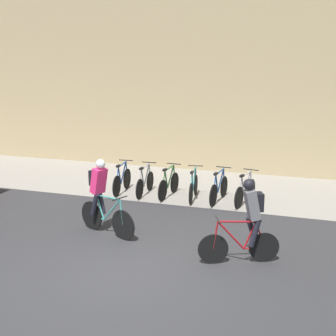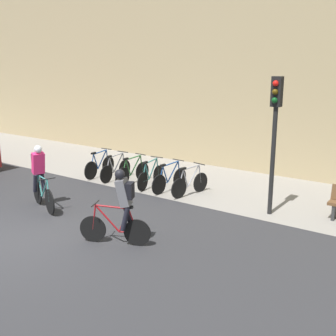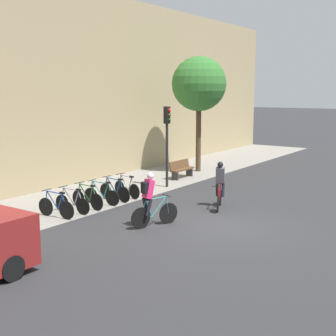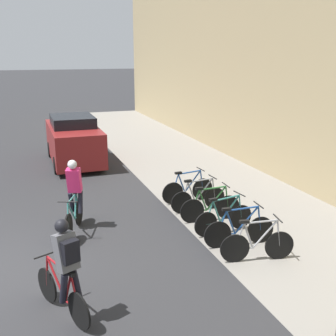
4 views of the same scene
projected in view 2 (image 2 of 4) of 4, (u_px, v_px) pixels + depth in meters
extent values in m
plane|color=#2B2B2D|center=(15.00, 240.00, 9.72)|extent=(200.00, 200.00, 0.00)
cube|color=gray|center=(177.00, 177.00, 15.08)|extent=(44.00, 4.50, 0.01)
cube|color=tan|center=(215.00, 49.00, 16.01)|extent=(44.00, 0.60, 9.00)
cylinder|color=black|center=(50.00, 202.00, 11.32)|extent=(0.67, 0.28, 0.70)
cylinder|color=black|center=(37.00, 192.00, 12.18)|extent=(0.67, 0.28, 0.70)
cylinder|color=teal|center=(45.00, 189.00, 11.55)|extent=(0.56, 0.25, 0.62)
cylinder|color=teal|center=(40.00, 186.00, 11.87)|extent=(0.27, 0.13, 0.58)
cylinder|color=teal|center=(42.00, 178.00, 11.57)|extent=(0.75, 0.32, 0.07)
cylinder|color=teal|center=(40.00, 194.00, 12.01)|extent=(0.41, 0.18, 0.05)
cylinder|color=teal|center=(38.00, 184.00, 12.04)|extent=(0.22, 0.11, 0.56)
cylinder|color=teal|center=(48.00, 191.00, 11.29)|extent=(0.13, 0.08, 0.59)
cylinder|color=black|center=(47.00, 179.00, 11.24)|extent=(0.19, 0.44, 0.03)
cube|color=black|center=(38.00, 174.00, 11.88)|extent=(0.22, 0.15, 0.06)
cube|color=#E52866|center=(38.00, 163.00, 11.72)|extent=(0.41, 0.41, 0.63)
sphere|color=silver|center=(38.00, 149.00, 11.56)|extent=(0.28, 0.28, 0.22)
cylinder|color=black|center=(35.00, 183.00, 11.84)|extent=(0.30, 0.20, 0.56)
cylinder|color=black|center=(43.00, 182.00, 11.96)|extent=(0.26, 0.19, 0.56)
cube|color=black|center=(37.00, 160.00, 11.82)|extent=(0.22, 0.29, 0.36)
cylinder|color=black|center=(93.00, 229.00, 9.58)|extent=(0.58, 0.28, 0.62)
cylinder|color=black|center=(137.00, 233.00, 9.37)|extent=(0.58, 0.28, 0.62)
cylinder|color=maroon|center=(107.00, 218.00, 9.44)|extent=(0.54, 0.26, 0.62)
cylinder|color=maroon|center=(124.00, 220.00, 9.36)|extent=(0.26, 0.14, 0.58)
cylinder|color=maroon|center=(112.00, 207.00, 9.35)|extent=(0.73, 0.34, 0.07)
cylinder|color=maroon|center=(128.00, 232.00, 9.41)|extent=(0.40, 0.20, 0.05)
cylinder|color=maroon|center=(133.00, 221.00, 9.32)|extent=(0.21, 0.12, 0.56)
cylinder|color=maroon|center=(94.00, 217.00, 9.50)|extent=(0.12, 0.08, 0.59)
cylinder|color=black|center=(95.00, 203.00, 9.41)|extent=(0.21, 0.43, 0.03)
cube|color=black|center=(129.00, 207.00, 9.26)|extent=(0.22, 0.15, 0.06)
cube|color=#5B5B60|center=(124.00, 192.00, 9.20)|extent=(0.42, 0.42, 0.63)
sphere|color=black|center=(120.00, 174.00, 9.12)|extent=(0.29, 0.29, 0.22)
cylinder|color=black|center=(128.00, 216.00, 9.44)|extent=(0.30, 0.21, 0.56)
cylinder|color=black|center=(125.00, 219.00, 9.23)|extent=(0.26, 0.20, 0.56)
cube|color=black|center=(130.00, 191.00, 9.16)|extent=(0.23, 0.29, 0.36)
cylinder|color=black|center=(108.00, 165.00, 15.51)|extent=(0.09, 0.65, 0.65)
cylinder|color=black|center=(91.00, 171.00, 14.70)|extent=(0.09, 0.65, 0.65)
cylinder|color=#1E478C|center=(102.00, 159.00, 15.17)|extent=(0.08, 0.54, 0.62)
cylinder|color=#1E478C|center=(96.00, 162.00, 14.87)|extent=(0.06, 0.25, 0.58)
cylinder|color=#1E478C|center=(100.00, 152.00, 15.01)|extent=(0.10, 0.72, 0.07)
cylinder|color=#1E478C|center=(94.00, 170.00, 14.86)|extent=(0.06, 0.39, 0.05)
cylinder|color=#1E478C|center=(92.00, 162.00, 14.71)|extent=(0.05, 0.21, 0.56)
cylinder|color=#1E478C|center=(107.00, 157.00, 15.41)|extent=(0.04, 0.12, 0.58)
cylinder|color=black|center=(106.00, 149.00, 15.29)|extent=(0.46, 0.06, 0.03)
cube|color=black|center=(93.00, 153.00, 14.70)|extent=(0.10, 0.21, 0.06)
cylinder|color=black|center=(125.00, 168.00, 15.10)|extent=(0.06, 0.62, 0.61)
cylinder|color=black|center=(106.00, 174.00, 14.27)|extent=(0.06, 0.62, 0.61)
cylinder|color=#99999E|center=(118.00, 162.00, 14.75)|extent=(0.07, 0.56, 0.62)
cylinder|color=#99999E|center=(112.00, 165.00, 14.44)|extent=(0.05, 0.26, 0.58)
cylinder|color=#99999E|center=(116.00, 155.00, 14.59)|extent=(0.08, 0.75, 0.07)
cylinder|color=#99999E|center=(110.00, 173.00, 14.44)|extent=(0.05, 0.41, 0.05)
cylinder|color=#99999E|center=(108.00, 166.00, 14.28)|extent=(0.04, 0.21, 0.56)
cylinder|color=#99999E|center=(124.00, 161.00, 14.99)|extent=(0.04, 0.12, 0.58)
cylinder|color=black|center=(123.00, 152.00, 14.88)|extent=(0.46, 0.05, 0.03)
cube|color=black|center=(109.00, 156.00, 14.27)|extent=(0.09, 0.20, 0.06)
cylinder|color=black|center=(142.00, 171.00, 14.63)|extent=(0.07, 0.64, 0.64)
cylinder|color=black|center=(122.00, 177.00, 13.87)|extent=(0.07, 0.64, 0.64)
cylinder|color=#2D6B33|center=(136.00, 165.00, 14.30)|extent=(0.07, 0.55, 0.62)
cylinder|color=#2D6B33|center=(128.00, 168.00, 14.03)|extent=(0.05, 0.26, 0.58)
cylinder|color=#2D6B33|center=(133.00, 158.00, 14.15)|extent=(0.08, 0.74, 0.07)
cylinder|color=#2D6B33|center=(127.00, 176.00, 14.03)|extent=(0.05, 0.40, 0.05)
cylinder|color=#2D6B33|center=(124.00, 169.00, 13.87)|extent=(0.04, 0.21, 0.56)
cylinder|color=#2D6B33|center=(141.00, 163.00, 14.53)|extent=(0.04, 0.12, 0.58)
cylinder|color=black|center=(140.00, 154.00, 14.42)|extent=(0.46, 0.05, 0.03)
cube|color=black|center=(126.00, 159.00, 13.87)|extent=(0.09, 0.20, 0.06)
cylinder|color=black|center=(158.00, 174.00, 14.26)|extent=(0.11, 0.61, 0.61)
cylinder|color=black|center=(143.00, 182.00, 13.39)|extent=(0.11, 0.61, 0.61)
cylinder|color=teal|center=(153.00, 169.00, 13.90)|extent=(0.11, 0.56, 0.62)
cylinder|color=teal|center=(147.00, 172.00, 13.58)|extent=(0.07, 0.26, 0.58)
cylinder|color=teal|center=(151.00, 161.00, 13.73)|extent=(0.14, 0.75, 0.07)
cylinder|color=teal|center=(146.00, 180.00, 13.57)|extent=(0.08, 0.41, 0.05)
cylinder|color=teal|center=(144.00, 173.00, 13.40)|extent=(0.06, 0.22, 0.56)
cylinder|color=teal|center=(157.00, 166.00, 14.16)|extent=(0.05, 0.12, 0.59)
cylinder|color=black|center=(157.00, 157.00, 14.04)|extent=(0.46, 0.09, 0.03)
cube|color=black|center=(145.00, 163.00, 13.40)|extent=(0.10, 0.21, 0.06)
cylinder|color=black|center=(180.00, 178.00, 13.78)|extent=(0.09, 0.64, 0.64)
cylinder|color=black|center=(159.00, 185.00, 13.01)|extent=(0.09, 0.64, 0.64)
cylinder|color=#1E478C|center=(173.00, 172.00, 13.45)|extent=(0.09, 0.57, 0.62)
cylinder|color=#1E478C|center=(165.00, 175.00, 13.17)|extent=(0.06, 0.27, 0.58)
cylinder|color=#1E478C|center=(171.00, 164.00, 13.30)|extent=(0.10, 0.77, 0.07)
cylinder|color=#1E478C|center=(163.00, 184.00, 13.17)|extent=(0.07, 0.42, 0.05)
cylinder|color=#1E478C|center=(161.00, 176.00, 13.01)|extent=(0.05, 0.22, 0.56)
cylinder|color=#1E478C|center=(179.00, 170.00, 13.68)|extent=(0.05, 0.12, 0.59)
cylinder|color=black|center=(178.00, 160.00, 13.57)|extent=(0.46, 0.07, 0.03)
cube|color=black|center=(163.00, 165.00, 13.01)|extent=(0.10, 0.21, 0.06)
cylinder|color=black|center=(201.00, 182.00, 13.30)|extent=(0.16, 0.62, 0.63)
cylinder|color=black|center=(179.00, 189.00, 12.65)|extent=(0.16, 0.62, 0.63)
cylinder|color=#99999E|center=(194.00, 176.00, 13.01)|extent=(0.14, 0.53, 0.62)
cylinder|color=#99999E|center=(186.00, 178.00, 12.77)|extent=(0.09, 0.25, 0.58)
cylinder|color=#99999E|center=(191.00, 167.00, 12.87)|extent=(0.18, 0.71, 0.07)
cylinder|color=#99999E|center=(183.00, 187.00, 12.78)|extent=(0.11, 0.39, 0.05)
cylinder|color=#99999E|center=(181.00, 179.00, 12.64)|extent=(0.07, 0.21, 0.56)
cylinder|color=#99999E|center=(200.00, 174.00, 13.20)|extent=(0.06, 0.12, 0.58)
cylinder|color=black|center=(199.00, 164.00, 13.09)|extent=(0.46, 0.12, 0.03)
cube|color=black|center=(183.00, 169.00, 12.62)|extent=(0.12, 0.21, 0.06)
cylinder|color=black|center=(273.00, 148.00, 10.99)|extent=(0.12, 0.12, 3.66)
cube|color=black|center=(277.00, 92.00, 10.64)|extent=(0.26, 0.20, 0.76)
sphere|color=red|center=(276.00, 83.00, 10.49)|extent=(0.15, 0.15, 0.15)
sphere|color=#4C380A|center=(275.00, 92.00, 10.54)|extent=(0.15, 0.15, 0.15)
sphere|color=#0C4719|center=(275.00, 100.00, 10.59)|extent=(0.15, 0.15, 0.15)
cube|color=#2D2D2D|center=(335.00, 211.00, 10.99)|extent=(0.08, 0.36, 0.45)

